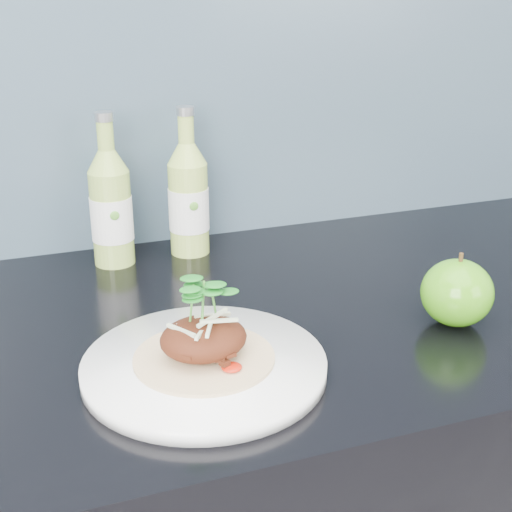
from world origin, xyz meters
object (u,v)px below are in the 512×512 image
Objects in this scene: cider_bottle_right at (189,199)px; cider_bottle_left at (111,208)px; dinner_plate at (204,366)px; green_apple at (457,293)px.

cider_bottle_left is at bearing 175.28° from cider_bottle_right.
green_apple is at bearing 1.32° from dinner_plate.
green_apple is at bearing -61.45° from cider_bottle_right.
dinner_plate is 2.95× the size of green_apple.
green_apple is at bearing -24.24° from cider_bottle_left.
cider_bottle_left is at bearing 136.52° from green_apple.
cider_bottle_left is 0.11m from cider_bottle_right.
cider_bottle_right is (-0.24, 0.34, 0.04)m from green_apple.
cider_bottle_right is (0.08, 0.35, 0.08)m from dinner_plate.
green_apple is 0.50× the size of cider_bottle_right.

